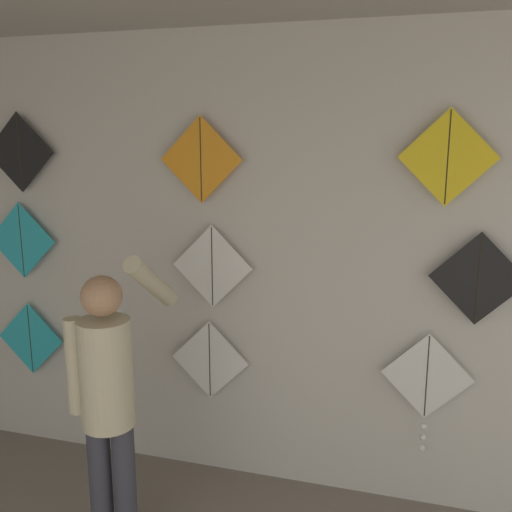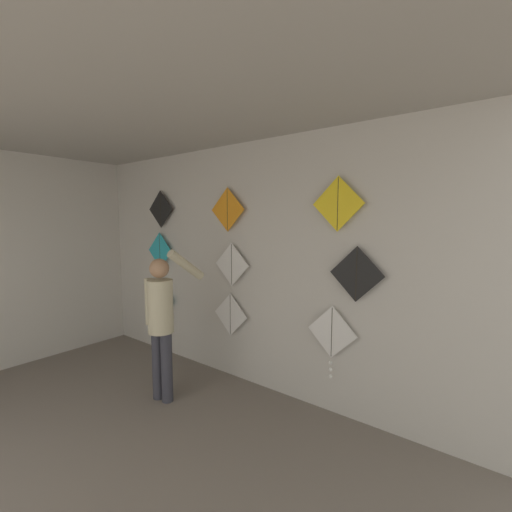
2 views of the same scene
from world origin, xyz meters
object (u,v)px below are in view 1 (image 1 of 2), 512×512
kite_1 (210,360)px  kite_2 (426,383)px  kite_4 (212,267)px  kite_8 (448,158)px  kite_5 (478,279)px  kite_6 (19,152)px  kite_7 (201,160)px  shopkeeper (109,392)px  kite_3 (22,241)px  kite_0 (30,339)px

kite_1 → kite_2: (1.32, -0.00, 0.01)m
kite_4 → kite_8: bearing=0.0°
kite_4 → kite_8: size_ratio=1.00×
kite_2 → kite_5: size_ratio=1.40×
kite_5 → kite_6: bearing=180.0°
kite_4 → kite_7: size_ratio=1.00×
kite_2 → kite_8: size_ratio=1.40×
shopkeeper → kite_4: kite_4 is taller
kite_1 → kite_2: 1.32m
kite_7 → kite_8: (1.38, 0.00, 0.03)m
kite_7 → kite_8: size_ratio=1.00×
kite_3 → kite_4: kite_3 is taller
kite_0 → kite_6: kite_6 is taller
kite_6 → kite_1: bearing=0.0°
kite_2 → kite_4: (-1.29, 0.00, 0.60)m
kite_6 → kite_8: size_ratio=1.00×
kite_8 → kite_3: bearing=180.0°
kite_5 → kite_2: bearing=-179.7°
kite_1 → kite_2: bearing=-0.0°
kite_1 → kite_3: size_ratio=1.00×
kite_6 → kite_4: bearing=0.0°
kite_1 → kite_7: 1.26m
kite_1 → kite_7: kite_7 is taller
kite_5 → kite_8: (-0.20, 0.00, 0.64)m
kite_1 → kite_7: size_ratio=1.00×
kite_5 → kite_8: bearing=180.0°
kite_1 → kite_8: kite_8 is taller
kite_6 → kite_8: (2.65, 0.00, -0.00)m
shopkeeper → kite_2: size_ratio=2.26×
kite_0 → kite_4: size_ratio=1.00×
kite_0 → kite_1: bearing=0.0°
kite_5 → kite_8: kite_8 is taller
kite_2 → kite_4: kite_4 is taller
kite_7 → kite_1: bearing=0.0°
kite_3 → kite_6: size_ratio=1.00×
kite_4 → kite_6: (-1.32, 0.00, 0.67)m
kite_7 → kite_4: bearing=0.0°
kite_0 → kite_6: 1.29m
kite_2 → kite_5: (0.23, 0.00, 0.63)m
shopkeeper → kite_5: bearing=16.9°
kite_8 → kite_6: bearing=180.0°
kite_2 → kite_3: size_ratio=1.40×
kite_3 → kite_8: size_ratio=1.00×
shopkeeper → kite_8: size_ratio=3.17×
kite_3 → kite_1: bearing=0.0°
shopkeeper → kite_2: (1.55, 0.82, -0.12)m
shopkeeper → kite_3: 1.50m
kite_2 → kite_8: (0.03, 0.00, 1.28)m
kite_3 → kite_8: bearing=0.0°
shopkeeper → kite_7: bearing=68.5°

